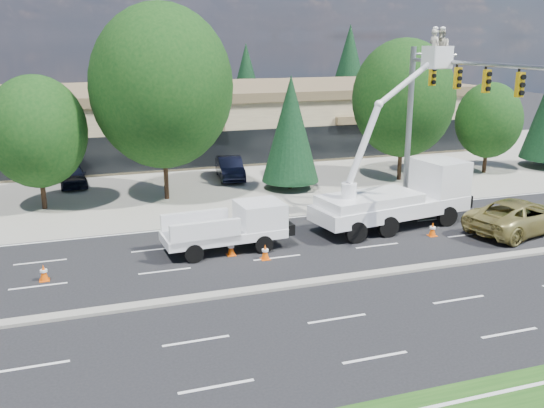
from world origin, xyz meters
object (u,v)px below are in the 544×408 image
object	(u,v)px
signal_mast	(433,105)
bucket_truck	(404,186)
minivan	(520,216)
utility_pickup	(233,231)

from	to	relation	value
signal_mast	bucket_truck	xyz separation A→B (m)	(-2.24, -1.36, -3.92)
bucket_truck	minivan	world-z (taller)	bucket_truck
bucket_truck	utility_pickup	bearing A→B (deg)	175.66
signal_mast	utility_pickup	distance (m)	12.90
utility_pickup	bucket_truck	xyz separation A→B (m)	(9.38, 0.79, 1.25)
minivan	utility_pickup	bearing A→B (deg)	67.03
signal_mast	bucket_truck	bearing A→B (deg)	-148.66
utility_pickup	bucket_truck	world-z (taller)	bucket_truck
signal_mast	minivan	size ratio (longest dim) A/B	1.67
signal_mast	utility_pickup	size ratio (longest dim) A/B	1.78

